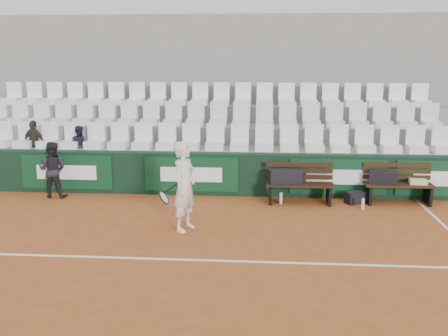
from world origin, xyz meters
TOP-DOWN VIEW (x-y plane):
  - ground at (0.00, 0.00)m, footprint 80.00×80.00m
  - court_baseline at (0.00, 0.00)m, footprint 18.00×0.06m
  - back_barrier at (0.07, 3.99)m, footprint 18.00×0.34m
  - grandstand_tier_front at (0.00, 4.62)m, footprint 18.00×0.95m
  - grandstand_tier_mid at (0.00, 5.58)m, footprint 18.00×0.95m
  - grandstand_tier_back at (0.00, 6.53)m, footprint 18.00×0.95m
  - grandstand_rear_wall at (0.00, 7.15)m, footprint 18.00×0.30m
  - seat_row_front at (0.00, 4.45)m, footprint 11.90×0.44m
  - seat_row_mid at (0.00, 5.40)m, footprint 11.90×0.44m
  - seat_row_back at (0.00, 6.35)m, footprint 11.90×0.44m
  - bench_left at (2.30, 3.39)m, footprint 1.50×0.56m
  - bench_right at (4.49, 3.54)m, footprint 1.50×0.56m
  - sports_bag_left at (1.98, 3.44)m, footprint 0.75×0.41m
  - sports_bag_right at (4.15, 3.57)m, footprint 0.64×0.39m
  - towel at (4.92, 3.58)m, footprint 0.39×0.30m
  - sports_bag_ground at (3.55, 3.48)m, footprint 0.51×0.42m
  - water_bottle_near at (1.88, 3.32)m, footprint 0.07×0.07m
  - water_bottle_far at (3.63, 3.01)m, footprint 0.07×0.07m
  - tennis_player at (0.02, 1.45)m, footprint 0.80×0.73m
  - ball_kid at (-3.40, 3.48)m, footprint 0.64×0.50m
  - spectator_b at (-4.26, 4.50)m, footprint 0.71×0.44m
  - spectator_c at (-3.10, 4.50)m, footprint 0.59×0.52m

SIDE VIEW (x-z plane):
  - ground at x=0.00m, z-range 0.00..0.00m
  - court_baseline at x=0.00m, z-range 0.00..0.01m
  - water_bottle_far at x=3.63m, z-range 0.00..0.25m
  - water_bottle_near at x=1.88m, z-range 0.00..0.26m
  - sports_bag_ground at x=3.55m, z-range 0.00..0.27m
  - bench_left at x=2.30m, z-range 0.00..0.45m
  - bench_right at x=4.49m, z-range 0.00..0.45m
  - grandstand_tier_front at x=0.00m, z-range 0.00..1.00m
  - towel at x=4.92m, z-range 0.45..0.55m
  - back_barrier at x=0.07m, z-range 0.00..1.00m
  - sports_bag_right at x=4.15m, z-range 0.45..0.73m
  - sports_bag_left at x=1.98m, z-range 0.45..0.75m
  - ball_kid at x=-3.40m, z-range 0.00..1.31m
  - grandstand_tier_mid at x=0.00m, z-range 0.00..1.45m
  - tennis_player at x=0.02m, z-range 0.00..1.69m
  - grandstand_tier_back at x=0.00m, z-range 0.00..1.90m
  - seat_row_front at x=0.00m, z-range 1.00..1.63m
  - spectator_c at x=-3.10m, z-range 1.00..2.00m
  - spectator_b at x=-4.26m, z-range 1.00..2.12m
  - seat_row_mid at x=0.00m, z-range 1.45..2.08m
  - grandstand_rear_wall at x=0.00m, z-range 0.00..4.40m
  - seat_row_back at x=0.00m, z-range 1.90..2.53m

